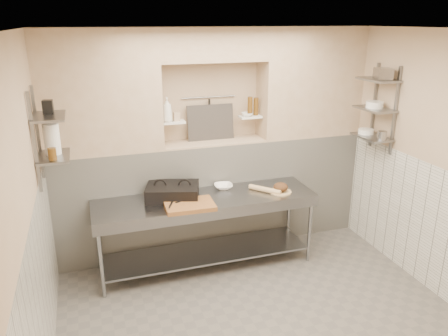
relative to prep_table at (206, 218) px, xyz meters
name	(u,v)px	position (x,y,z in m)	size (l,w,h in m)	color
floor	(264,325)	(0.26, -1.18, -0.69)	(4.00, 3.90, 0.10)	#625C57
ceiling	(274,23)	(0.26, -1.18, 2.21)	(4.00, 3.90, 0.10)	silver
wall_left	(22,223)	(-1.79, -1.18, 0.76)	(0.10, 3.90, 2.80)	tan
wall_back	(208,138)	(0.26, 0.82, 0.76)	(4.00, 0.10, 2.80)	tan
backwall_lower	(213,194)	(0.26, 0.57, 0.06)	(4.00, 0.40, 1.40)	silver
alcove_sill	(213,142)	(0.26, 0.57, 0.77)	(1.30, 0.40, 0.02)	tan
backwall_pillar_left	(100,92)	(-1.07, 0.57, 1.46)	(1.35, 0.40, 1.40)	tan
backwall_pillar_right	(310,82)	(1.58, 0.57, 1.46)	(1.35, 0.40, 1.40)	tan
backwall_header	(212,44)	(0.26, 0.57, 1.96)	(1.30, 0.40, 0.40)	tan
wainscot_left	(43,299)	(-1.73, -1.18, 0.06)	(0.02, 3.90, 1.40)	silver
wainscot_right	(435,230)	(2.25, -1.18, 0.06)	(0.02, 3.90, 1.40)	silver
alcove_shelf_left	(173,122)	(-0.24, 0.57, 1.06)	(0.28, 0.16, 0.03)	white
alcove_shelf_right	(250,117)	(0.76, 0.57, 1.06)	(0.28, 0.16, 0.03)	white
utensil_rail	(209,97)	(0.26, 0.74, 1.31)	(0.02, 0.02, 0.70)	gray
hanging_steel	(209,111)	(0.26, 0.72, 1.14)	(0.02, 0.02, 0.30)	black
splash_panel	(211,122)	(0.26, 0.67, 1.00)	(0.60, 0.02, 0.45)	#383330
shelf_rail_left_a	(38,133)	(-1.72, 0.07, 1.16)	(0.03, 0.03, 0.95)	slate
shelf_rail_left_b	(34,143)	(-1.72, -0.33, 1.16)	(0.03, 0.03, 0.95)	slate
wall_shelf_left_lower	(54,157)	(-1.58, -0.13, 0.96)	(0.30, 0.50, 0.03)	slate
wall_shelf_left_upper	(49,116)	(-1.58, -0.13, 1.36)	(0.30, 0.50, 0.03)	slate
shelf_rail_right_a	(374,105)	(2.23, 0.07, 1.21)	(0.03, 0.03, 1.05)	slate
shelf_rail_right_b	(395,111)	(2.23, -0.33, 1.21)	(0.03, 0.03, 1.05)	slate
wall_shelf_right_lower	(372,137)	(2.10, -0.13, 0.86)	(0.30, 0.50, 0.03)	slate
wall_shelf_right_mid	(375,109)	(2.10, -0.13, 1.21)	(0.30, 0.50, 0.03)	slate
wall_shelf_right_upper	(378,80)	(2.10, -0.13, 1.56)	(0.30, 0.50, 0.03)	slate
prep_table	(206,218)	(0.00, 0.00, 0.00)	(2.60, 0.70, 0.90)	gray
panini_press	(173,192)	(-0.37, 0.12, 0.34)	(0.69, 0.59, 0.16)	black
cutting_board	(190,205)	(-0.24, -0.20, 0.28)	(0.54, 0.38, 0.05)	#926031
knife_blade	(185,200)	(-0.27, -0.09, 0.31)	(0.26, 0.03, 0.01)	gray
tongs	(171,204)	(-0.45, -0.18, 0.31)	(0.02, 0.02, 0.25)	gray
mixing_bowl	(223,186)	(0.29, 0.23, 0.29)	(0.23, 0.23, 0.06)	white
rolling_pin	(265,190)	(0.73, -0.03, 0.29)	(0.06, 0.06, 0.41)	tan
bread_board	(280,192)	(0.90, -0.10, 0.27)	(0.27, 0.27, 0.02)	tan
bread_loaf	(281,187)	(0.90, -0.10, 0.33)	(0.18, 0.18, 0.11)	#4C2D19
bottle_soap	(167,110)	(-0.31, 0.53, 1.22)	(0.11, 0.11, 0.30)	white
jar_alcove	(177,117)	(-0.20, 0.57, 1.12)	(0.07, 0.07, 0.11)	tan
bowl_alcove	(247,114)	(0.71, 0.56, 1.09)	(0.15, 0.15, 0.05)	white
condiment_a	(256,107)	(0.84, 0.59, 1.18)	(0.06, 0.06, 0.22)	#52340F
condiment_b	(250,106)	(0.75, 0.57, 1.19)	(0.06, 0.06, 0.24)	#52340F
condiment_c	(256,111)	(0.85, 0.61, 1.12)	(0.06, 0.06, 0.11)	white
jug_left	(52,139)	(-1.58, -0.08, 1.12)	(0.15, 0.15, 0.31)	white
jar_left	(52,154)	(-1.58, -0.28, 1.03)	(0.08, 0.08, 0.12)	#52340F
box_left_upper	(48,107)	(-1.58, -0.06, 1.44)	(0.09, 0.09, 0.13)	black
bowl_right	(366,131)	(2.10, -0.01, 0.90)	(0.19, 0.19, 0.06)	white
canister_right	(382,136)	(2.10, -0.33, 0.92)	(0.11, 0.11, 0.11)	gray
bowl_right_mid	(375,105)	(2.10, -0.12, 1.26)	(0.21, 0.21, 0.08)	white
basket_right	(383,74)	(2.10, -0.21, 1.64)	(0.17, 0.21, 0.13)	gray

